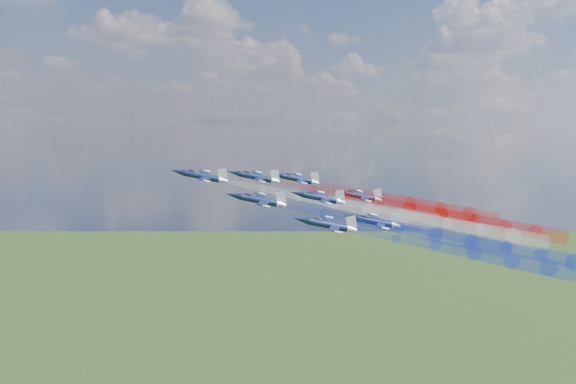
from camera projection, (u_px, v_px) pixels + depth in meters
jet_lead at (202, 176)px, 160.66m from camera, size 17.37×15.91×8.00m
trail_lead at (335, 203)px, 165.88m from camera, size 49.56×25.35×16.04m
jet_inner_left at (259, 200)px, 149.38m from camera, size 17.37×15.91×8.00m
trail_inner_left at (399, 228)px, 154.61m from camera, size 49.56×25.35×16.04m
jet_inner_right at (256, 177)px, 173.08m from camera, size 17.37×15.91×8.00m
trail_inner_right at (378, 202)px, 178.31m from camera, size 49.56×25.35×16.04m
jet_outer_left at (328, 225)px, 140.63m from camera, size 17.37×15.91×8.00m
trail_outer_left at (474, 253)px, 145.86m from camera, size 49.56×25.35×16.04m
jet_center_third at (320, 198)px, 162.62m from camera, size 17.37×15.91×8.00m
trail_center_third at (447, 223)px, 167.85m from camera, size 49.56×25.35×16.04m
jet_outer_right at (297, 179)px, 184.43m from camera, size 17.37×15.91×8.00m
trail_outer_right at (410, 202)px, 189.66m from camera, size 49.56×25.35×16.04m
jet_rear_left at (374, 222)px, 154.32m from camera, size 17.37×15.91×8.00m
trail_rear_left at (507, 248)px, 159.55m from camera, size 49.56×25.35×16.04m
jet_rear_right at (359, 196)px, 177.80m from camera, size 17.37×15.91×8.00m
trail_rear_right at (475, 220)px, 183.03m from camera, size 49.56×25.35×16.04m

